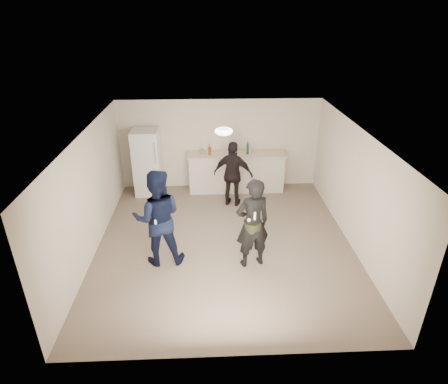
{
  "coord_description": "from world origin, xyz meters",
  "views": [
    {
      "loc": [
        -0.32,
        -6.9,
        4.65
      ],
      "look_at": [
        0.0,
        0.2,
        1.15
      ],
      "focal_mm": 30.0,
      "sensor_mm": 36.0,
      "label": 1
    }
  ],
  "objects_px": {
    "counter": "(236,173)",
    "man": "(158,218)",
    "woman": "(253,224)",
    "spectator": "(233,174)",
    "fridge": "(147,163)",
    "shaker": "(202,151)"
  },
  "relations": [
    {
      "from": "counter",
      "to": "fridge",
      "type": "distance_m",
      "value": 2.46
    },
    {
      "from": "counter",
      "to": "spectator",
      "type": "bearing_deg",
      "value": -99.65
    },
    {
      "from": "woman",
      "to": "shaker",
      "type": "bearing_deg",
      "value": -90.2
    },
    {
      "from": "fridge",
      "to": "man",
      "type": "xyz_separation_m",
      "value": [
        0.65,
        -3.17,
        0.1
      ]
    },
    {
      "from": "fridge",
      "to": "man",
      "type": "height_order",
      "value": "man"
    },
    {
      "from": "man",
      "to": "spectator",
      "type": "bearing_deg",
      "value": -129.46
    },
    {
      "from": "woman",
      "to": "spectator",
      "type": "bearing_deg",
      "value": -101.83
    },
    {
      "from": "woman",
      "to": "spectator",
      "type": "height_order",
      "value": "woman"
    },
    {
      "from": "shaker",
      "to": "spectator",
      "type": "height_order",
      "value": "spectator"
    },
    {
      "from": "counter",
      "to": "man",
      "type": "height_order",
      "value": "man"
    },
    {
      "from": "fridge",
      "to": "counter",
      "type": "bearing_deg",
      "value": 1.65
    },
    {
      "from": "counter",
      "to": "woman",
      "type": "bearing_deg",
      "value": -89.11
    },
    {
      "from": "fridge",
      "to": "man",
      "type": "distance_m",
      "value": 3.24
    },
    {
      "from": "fridge",
      "to": "spectator",
      "type": "xyz_separation_m",
      "value": [
        2.28,
        -0.81,
        -0.04
      ]
    },
    {
      "from": "woman",
      "to": "spectator",
      "type": "distance_m",
      "value": 2.56
    },
    {
      "from": "counter",
      "to": "spectator",
      "type": "relative_size",
      "value": 1.51
    },
    {
      "from": "counter",
      "to": "shaker",
      "type": "xyz_separation_m",
      "value": [
        -0.94,
        -0.0,
        0.65
      ]
    },
    {
      "from": "counter",
      "to": "woman",
      "type": "distance_m",
      "value": 3.46
    },
    {
      "from": "counter",
      "to": "man",
      "type": "relative_size",
      "value": 1.3
    },
    {
      "from": "counter",
      "to": "shaker",
      "type": "bearing_deg",
      "value": -179.93
    },
    {
      "from": "counter",
      "to": "fridge",
      "type": "bearing_deg",
      "value": -178.35
    },
    {
      "from": "woman",
      "to": "counter",
      "type": "bearing_deg",
      "value": -105.5
    }
  ]
}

